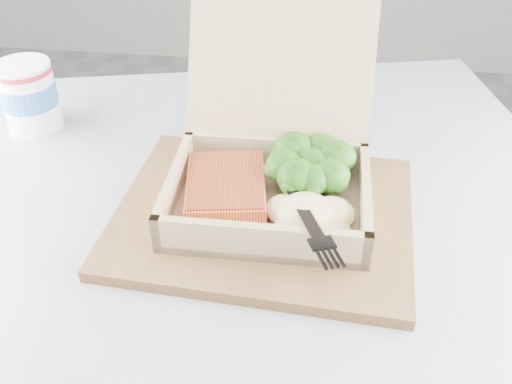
# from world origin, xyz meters

# --- Properties ---
(cafe_table) EXTENTS (1.03, 1.03, 0.75)m
(cafe_table) POSITION_xyz_m (0.10, -0.10, 0.56)
(cafe_table) COLOR black
(cafe_table) RESTS_ON floor
(serving_tray) EXTENTS (0.36, 0.29, 0.01)m
(serving_tray) POSITION_xyz_m (0.11, -0.07, 0.76)
(serving_tray) COLOR brown
(serving_tray) RESTS_ON cafe_table
(takeout_container) EXTENTS (0.23, 0.27, 0.20)m
(takeout_container) POSITION_xyz_m (0.12, -0.02, 0.81)
(takeout_container) COLOR tan
(takeout_container) RESTS_ON serving_tray
(salmon_fillet) EXTENTS (0.11, 0.13, 0.02)m
(salmon_fillet) POSITION_xyz_m (0.07, -0.06, 0.79)
(salmon_fillet) COLOR orange
(salmon_fillet) RESTS_ON takeout_container
(broccoli_pile) EXTENTS (0.11, 0.11, 0.04)m
(broccoli_pile) POSITION_xyz_m (0.16, -0.02, 0.80)
(broccoli_pile) COLOR #397C1B
(broccoli_pile) RESTS_ON takeout_container
(mashed_potatoes) EXTENTS (0.10, 0.09, 0.04)m
(mashed_potatoes) POSITION_xyz_m (0.16, -0.10, 0.79)
(mashed_potatoes) COLOR beige
(mashed_potatoes) RESTS_ON takeout_container
(plastic_fork) EXTENTS (0.08, 0.17, 0.02)m
(plastic_fork) POSITION_xyz_m (0.15, -0.09, 0.81)
(plastic_fork) COLOR black
(plastic_fork) RESTS_ON mashed_potatoes
(paper_cup) EXTENTS (0.08, 0.08, 0.10)m
(paper_cup) POSITION_xyz_m (-0.24, 0.10, 0.80)
(paper_cup) COLOR white
(paper_cup) RESTS_ON cafe_table
(receipt) EXTENTS (0.08, 0.14, 0.00)m
(receipt) POSITION_xyz_m (0.11, 0.14, 0.75)
(receipt) COLOR white
(receipt) RESTS_ON cafe_table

